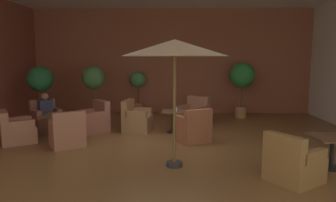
% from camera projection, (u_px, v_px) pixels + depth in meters
% --- Properties ---
extents(ground_plane, '(10.68, 9.48, 0.02)m').
position_uv_depth(ground_plane, '(167.00, 147.00, 7.30)').
color(ground_plane, brown).
extents(wall_back_brick, '(10.68, 0.08, 3.96)m').
position_uv_depth(wall_back_brick, '(172.00, 62.00, 11.68)').
color(wall_back_brick, brown).
rests_on(wall_back_brick, ground_plane).
extents(cafe_table_front_left, '(0.64, 0.64, 0.62)m').
position_uv_depth(cafe_table_front_left, '(173.00, 116.00, 8.64)').
color(cafe_table_front_left, black).
rests_on(cafe_table_front_left, ground_plane).
extents(armchair_front_left_north, '(1.00, 1.00, 0.86)m').
position_uv_depth(armchair_front_left_north, '(193.00, 129.00, 7.71)').
color(armchair_front_left_north, '#A15A3D').
rests_on(armchair_front_left_north, ground_plane).
extents(armchair_front_left_east, '(1.05, 1.04, 0.92)m').
position_uv_depth(armchair_front_left_east, '(194.00, 116.00, 9.49)').
color(armchair_front_left_east, '#8F5843').
rests_on(armchair_front_left_east, ground_plane).
extents(armchair_front_left_south, '(0.85, 0.90, 0.91)m').
position_uv_depth(armchair_front_left_south, '(136.00, 120.00, 8.84)').
color(armchair_front_left_south, '#8F623E').
rests_on(armchair_front_left_south, ground_plane).
extents(cafe_table_front_right, '(0.75, 0.75, 0.62)m').
position_uv_depth(cafe_table_front_right, '(58.00, 119.00, 8.08)').
color(cafe_table_front_right, black).
rests_on(cafe_table_front_right, ground_plane).
extents(armchair_front_right_north, '(1.07, 1.06, 0.82)m').
position_uv_depth(armchair_front_right_north, '(16.00, 131.00, 7.59)').
color(armchair_front_right_north, '#A26148').
rests_on(armchair_front_right_north, ground_plane).
extents(armchair_front_right_east, '(1.00, 0.99, 0.87)m').
position_uv_depth(armchair_front_right_east, '(67.00, 133.00, 7.26)').
color(armchair_front_right_east, '#A26249').
rests_on(armchair_front_right_east, ground_plane).
extents(armchair_front_right_south, '(1.09, 1.08, 0.89)m').
position_uv_depth(armchair_front_right_south, '(94.00, 121.00, 8.75)').
color(armchair_front_right_south, '#955845').
rests_on(armchair_front_right_south, ground_plane).
extents(armchair_front_right_west, '(1.05, 1.06, 0.89)m').
position_uv_depth(armchair_front_right_west, '(46.00, 120.00, 8.88)').
color(armchair_front_right_west, '#935647').
rests_on(armchair_front_right_west, ground_plane).
extents(cafe_table_mid_center, '(0.78, 0.78, 0.62)m').
position_uv_depth(cafe_table_mid_center, '(332.00, 145.00, 5.76)').
color(cafe_table_mid_center, black).
rests_on(cafe_table_mid_center, ground_plane).
extents(armchair_mid_center_east, '(1.06, 1.04, 0.85)m').
position_uv_depth(armchair_mid_center_east, '(293.00, 164.00, 5.15)').
color(armchair_mid_center_east, '#99683A').
rests_on(armchair_mid_center_east, ground_plane).
extents(patio_umbrella_tall_red, '(2.00, 2.00, 2.44)m').
position_uv_depth(patio_umbrella_tall_red, '(175.00, 49.00, 5.65)').
color(patio_umbrella_tall_red, '#2D2D2D').
rests_on(patio_umbrella_tall_red, ground_plane).
extents(potted_tree_left_corner, '(0.90, 0.90, 1.96)m').
position_uv_depth(potted_tree_left_corner, '(242.00, 79.00, 10.75)').
color(potted_tree_left_corner, '#AB6B41').
rests_on(potted_tree_left_corner, ground_plane).
extents(potted_tree_mid_left, '(0.76, 0.76, 1.85)m').
position_uv_depth(potted_tree_mid_left, '(93.00, 82.00, 9.96)').
color(potted_tree_mid_left, '#A96345').
rests_on(potted_tree_mid_left, ground_plane).
extents(potted_tree_mid_right, '(0.59, 0.59, 1.62)m').
position_uv_depth(potted_tree_mid_right, '(138.00, 85.00, 11.43)').
color(potted_tree_mid_right, '#A26443').
rests_on(potted_tree_mid_right, ground_plane).
extents(potted_tree_right_corner, '(0.81, 0.81, 1.86)m').
position_uv_depth(potted_tree_right_corner, '(40.00, 82.00, 9.67)').
color(potted_tree_right_corner, '#3A2E32').
rests_on(potted_tree_right_corner, ground_plane).
extents(patron_blue_shirt, '(0.45, 0.44, 0.69)m').
position_uv_depth(patron_blue_shirt, '(46.00, 107.00, 8.79)').
color(patron_blue_shirt, '#2F3044').
rests_on(patron_blue_shirt, ground_plane).
extents(iced_drink_cup, '(0.08, 0.08, 0.11)m').
position_uv_depth(iced_drink_cup, '(176.00, 109.00, 8.57)').
color(iced_drink_cup, silver).
rests_on(iced_drink_cup, cafe_table_front_left).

